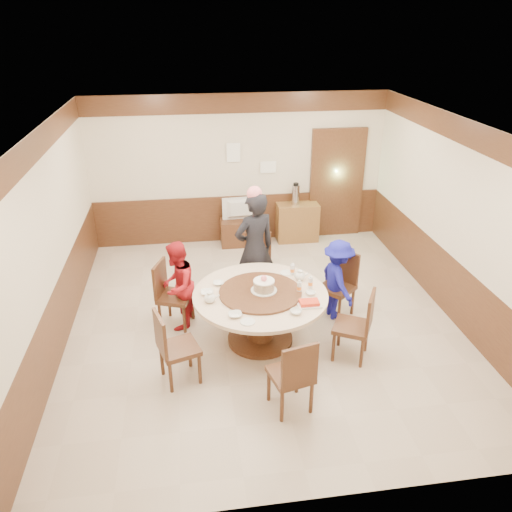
{
  "coord_description": "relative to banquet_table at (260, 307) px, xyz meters",
  "views": [
    {
      "loc": [
        -0.97,
        -6.06,
        4.06
      ],
      "look_at": [
        -0.11,
        -0.07,
        1.1
      ],
      "focal_mm": 35.0,
      "sensor_mm": 36.0,
      "label": 1
    }
  ],
  "objects": [
    {
      "name": "chair_1",
      "position": [
        0.17,
        1.31,
        -0.23
      ],
      "size": [
        0.48,
        0.49,
        0.97
      ],
      "rotation": [
        0.0,
        0.0,
        3.05
      ],
      "color": "#482816",
      "rests_on": "ground"
    },
    {
      "name": "person_standing",
      "position": [
        0.07,
        1.07,
        0.35
      ],
      "size": [
        0.75,
        0.62,
        1.78
      ],
      "primitive_type": "imported",
      "rotation": [
        0.0,
        0.0,
        3.5
      ],
      "color": "black",
      "rests_on": "ground"
    },
    {
      "name": "teapot_left",
      "position": [
        -0.67,
        -0.13,
        0.28
      ],
      "size": [
        0.17,
        0.15,
        0.13
      ],
      "primitive_type": "ellipsoid",
      "color": "white",
      "rests_on": "banquet_table"
    },
    {
      "name": "person_red",
      "position": [
        -1.08,
        0.55,
        0.11
      ],
      "size": [
        0.65,
        0.74,
        1.29
      ],
      "primitive_type": "imported",
      "rotation": [
        0.0,
        0.0,
        4.42
      ],
      "color": "#B0171F",
      "rests_on": "ground"
    },
    {
      "name": "bowl_0",
      "position": [
        -0.53,
        0.31,
        0.23
      ],
      "size": [
        0.14,
        0.14,
        0.04
      ],
      "primitive_type": "imported",
      "color": "white",
      "rests_on": "banquet_table"
    },
    {
      "name": "chair_2",
      "position": [
        -1.15,
        0.58,
        -0.23
      ],
      "size": [
        0.57,
        0.57,
        0.97
      ],
      "rotation": [
        0.0,
        0.0,
        4.36
      ],
      "color": "#482816",
      "rests_on": "ground"
    },
    {
      "name": "birthday_cake",
      "position": [
        0.05,
        0.01,
        0.32
      ],
      "size": [
        0.34,
        0.34,
        0.22
      ],
      "color": "white",
      "rests_on": "banquet_table"
    },
    {
      "name": "chair_4",
      "position": [
        0.15,
        -1.33,
        -0.23
      ],
      "size": [
        0.53,
        0.54,
        0.97
      ],
      "rotation": [
        0.0,
        0.0,
        6.53
      ],
      "color": "#482816",
      "rests_on": "ground"
    },
    {
      "name": "bowl_3",
      "position": [
        0.64,
        -0.13,
        0.24
      ],
      "size": [
        0.13,
        0.13,
        0.04
      ],
      "primitive_type": "imported",
      "color": "white",
      "rests_on": "banquet_table"
    },
    {
      "name": "bottle_1",
      "position": [
        0.68,
        0.04,
        0.3
      ],
      "size": [
        0.06,
        0.06,
        0.16
      ],
      "primitive_type": "cylinder",
      "color": "silver",
      "rests_on": "banquet_table"
    },
    {
      "name": "banquet_table",
      "position": [
        0.0,
        0.0,
        0.0
      ],
      "size": [
        1.78,
        1.78,
        0.78
      ],
      "color": "#482816",
      "rests_on": "ground"
    },
    {
      "name": "notice_right",
      "position": [
        0.66,
        3.42,
        0.92
      ],
      "size": [
        0.3,
        0.0,
        0.22
      ],
      "primitive_type": "cube",
      "color": "white",
      "rests_on": "room"
    },
    {
      "name": "tv_stand",
      "position": [
        0.14,
        3.22,
        -0.28
      ],
      "size": [
        0.85,
        0.45,
        0.5
      ],
      "primitive_type": "cube",
      "color": "#482816",
      "rests_on": "ground"
    },
    {
      "name": "chair_0",
      "position": [
        1.22,
        0.51,
        -0.23
      ],
      "size": [
        0.62,
        0.62,
        0.97
      ],
      "rotation": [
        0.0,
        0.0,
        2.27
      ],
      "color": "#482816",
      "rests_on": "ground"
    },
    {
      "name": "bowl_2",
      "position": [
        -0.39,
        -0.5,
        0.24
      ],
      "size": [
        0.17,
        0.17,
        0.04
      ],
      "primitive_type": "imported",
      "color": "white",
      "rests_on": "banquet_table"
    },
    {
      "name": "television",
      "position": [
        0.14,
        3.22,
        0.18
      ],
      "size": [
        0.75,
        0.14,
        0.43
      ],
      "primitive_type": "imported",
      "rotation": [
        0.0,
        0.0,
        3.2
      ],
      "color": "gray",
      "rests_on": "tv_stand"
    },
    {
      "name": "bowl_1",
      "position": [
        0.36,
        -0.55,
        0.24
      ],
      "size": [
        0.15,
        0.15,
        0.05
      ],
      "primitive_type": "imported",
      "color": "white",
      "rests_on": "banquet_table"
    },
    {
      "name": "bottle_2",
      "position": [
        0.52,
        0.44,
        0.3
      ],
      "size": [
        0.06,
        0.06,
        0.16
      ],
      "primitive_type": "cylinder",
      "color": "silver",
      "rests_on": "banquet_table"
    },
    {
      "name": "notice_left",
      "position": [
        0.01,
        3.42,
        1.22
      ],
      "size": [
        0.25,
        0.0,
        0.35
      ],
      "primitive_type": "cube",
      "color": "white",
      "rests_on": "room"
    },
    {
      "name": "room",
      "position": [
        0.12,
        0.48,
        0.55
      ],
      "size": [
        6.0,
        6.04,
        2.84
      ],
      "color": "#C1AE9A",
      "rests_on": "ground"
    },
    {
      "name": "shrimp_platter",
      "position": [
        0.56,
        -0.38,
        0.24
      ],
      "size": [
        0.3,
        0.2,
        0.06
      ],
      "color": "white",
      "rests_on": "banquet_table"
    },
    {
      "name": "bowl_4",
      "position": [
        -0.69,
        0.08,
        0.24
      ],
      "size": [
        0.17,
        0.17,
        0.04
      ],
      "primitive_type": "imported",
      "color": "white",
      "rests_on": "banquet_table"
    },
    {
      "name": "saucer_far",
      "position": [
        0.45,
        0.5,
        0.22
      ],
      "size": [
        0.18,
        0.18,
        0.01
      ],
      "primitive_type": "cylinder",
      "color": "white",
      "rests_on": "banquet_table"
    },
    {
      "name": "teapot_right",
      "position": [
        0.59,
        0.29,
        0.28
      ],
      "size": [
        0.17,
        0.15,
        0.13
      ],
      "primitive_type": "ellipsoid",
      "color": "white",
      "rests_on": "banquet_table"
    },
    {
      "name": "person_blue",
      "position": [
        1.19,
        0.46,
        0.07
      ],
      "size": [
        0.58,
        0.85,
        1.21
      ],
      "primitive_type": "imported",
      "rotation": [
        0.0,
        0.0,
        1.74
      ],
      "color": "#171893",
      "rests_on": "ground"
    },
    {
      "name": "thermos",
      "position": [
        1.17,
        3.25,
        0.41
      ],
      "size": [
        0.15,
        0.15,
        0.38
      ],
      "primitive_type": "cylinder",
      "color": "silver",
      "rests_on": "side_cabinet"
    },
    {
      "name": "saucer_near",
      "position": [
        -0.25,
        -0.65,
        0.22
      ],
      "size": [
        0.18,
        0.18,
        0.01
      ],
      "primitive_type": "cylinder",
      "color": "white",
      "rests_on": "banquet_table"
    },
    {
      "name": "chair_3",
      "position": [
        -1.1,
        -0.66,
        -0.23
      ],
      "size": [
        0.56,
        0.55,
        0.97
      ],
      "rotation": [
        0.0,
        0.0,
        5.02
      ],
      "color": "#482816",
      "rests_on": "ground"
    },
    {
      "name": "side_cabinet",
      "position": [
        1.22,
        3.25,
        -0.16
      ],
      "size": [
        0.8,
        0.4,
        0.75
      ],
      "primitive_type": "cube",
      "color": "brown",
      "rests_on": "ground"
    },
    {
      "name": "chair_5",
      "position": [
        1.13,
        -0.51,
        -0.23
      ],
      "size": [
        0.6,
        0.6,
        0.97
      ],
      "rotation": [
        0.0,
        0.0,
        7.36
      ],
      "color": "#482816",
      "rests_on": "ground"
    },
    {
      "name": "bottle_0",
      "position": [
        0.51,
        -0.06,
        0.3
      ],
      "size": [
        0.06,
        0.06,
        0.16
      ],
      "primitive_type": "cylinder",
      "color": "silver",
      "rests_on": "banquet_table"
    }
  ]
}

